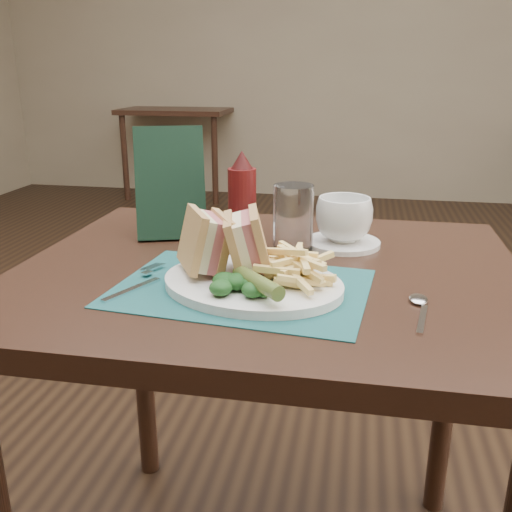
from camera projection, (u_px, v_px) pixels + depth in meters
The scene contains 18 objects.
floor at pixel (294, 444), 1.74m from camera, with size 7.00×7.00×0.00m, color black.
wall_back at pixel (343, 197), 5.00m from camera, with size 6.00×6.00×0.00m, color gray.
table_main at pixel (267, 441), 1.15m from camera, with size 0.90×0.75×0.75m, color black, non-canonical shape.
table_bg_left at pixel (181, 152), 5.00m from camera, with size 0.90×0.75×0.75m, color black, non-canonical shape.
placemat at pixel (242, 288), 0.93m from camera, with size 0.40×0.29×0.00m, color #184D4E.
plate at pixel (253, 284), 0.92m from camera, with size 0.30×0.24×0.01m, color white, non-canonical shape.
sandwich_half_a at pixel (192, 242), 0.93m from camera, with size 0.06×0.11×0.10m, color tan, non-canonical shape.
sandwich_half_b at pixel (235, 243), 0.93m from camera, with size 0.06×0.11×0.10m, color tan, non-canonical shape.
kale_garnish at pixel (243, 285), 0.86m from camera, with size 0.11×0.08×0.03m, color #163C18, non-canonical shape.
pickle_spear at pixel (258, 282), 0.85m from camera, with size 0.02×0.02×0.12m, color #485E23.
fries_pile at pixel (294, 262), 0.91m from camera, with size 0.18×0.20×0.06m, color #FFDD7F, non-canonical shape.
fork at pixel (139, 280), 0.94m from camera, with size 0.03×0.17×0.01m, color silver, non-canonical shape.
spoon at pixel (421, 310), 0.83m from camera, with size 0.03×0.15×0.01m, color silver, non-canonical shape.
saucer at pixel (343, 243), 1.15m from camera, with size 0.15×0.15×0.01m, color white.
coffee_cup at pixel (344, 219), 1.13m from camera, with size 0.11×0.11×0.09m, color white.
drinking_glass at pixel (293, 218), 1.10m from camera, with size 0.08×0.08×0.13m, color white.
ketchup_bottle at pixel (242, 197), 1.15m from camera, with size 0.06×0.06×0.19m, color #4E0D0D, non-canonical shape.
check_presenter at pixel (170, 183), 1.18m from camera, with size 0.14×0.02×0.23m, color black.
Camera 1 is at (0.16, -1.46, 1.10)m, focal length 40.00 mm.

